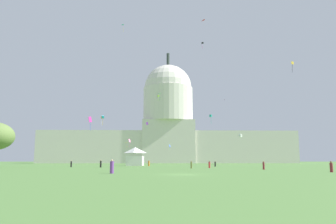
{
  "coord_description": "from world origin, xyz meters",
  "views": [
    {
      "loc": [
        -3.06,
        -38.3,
        1.62
      ],
      "look_at": [
        1.92,
        99.47,
        22.0
      ],
      "focal_mm": 35.02,
      "sensor_mm": 36.0,
      "label": 1
    }
  ],
  "objects": [
    {
      "name": "person_red_deep_crowd",
      "position": [
        8.21,
        31.26,
        0.7
      ],
      "size": [
        0.46,
        0.46,
        1.53
      ],
      "rotation": [
        0.0,
        0.0,
        2.91
      ],
      "color": "red",
      "rests_on": "ground_plane"
    },
    {
      "name": "capitol_building",
      "position": [
        3.9,
        153.46,
        20.1
      ],
      "size": [
        145.7,
        29.17,
        66.03
      ],
      "color": "beige",
      "rests_on": "ground_plane"
    },
    {
      "name": "event_tent",
      "position": [
        -9.37,
        61.62,
        2.73
      ],
      "size": [
        5.46,
        5.41,
        5.53
      ],
      "rotation": [
        0.0,
        0.0,
        -0.09
      ],
      "color": "white",
      "rests_on": "ground_plane"
    },
    {
      "name": "kite_white_low",
      "position": [
        27.64,
        79.91,
        10.54
      ],
      "size": [
        1.33,
        1.31,
        1.25
      ],
      "rotation": [
        0.0,
        0.0,
        2.17
      ],
      "color": "white"
    },
    {
      "name": "kite_green_mid",
      "position": [
        -1.91,
        78.37,
        25.29
      ],
      "size": [
        1.37,
        0.82,
        2.33
      ],
      "rotation": [
        0.0,
        0.0,
        0.01
      ],
      "color": "green"
    },
    {
      "name": "kite_turquoise_high",
      "position": [
        -15.49,
        79.52,
        51.55
      ],
      "size": [
        1.33,
        1.3,
        2.35
      ],
      "rotation": [
        0.0,
        0.0,
        2.46
      ],
      "color": "teal"
    },
    {
      "name": "kite_lime_mid",
      "position": [
        -2.23,
        99.22,
        28.82
      ],
      "size": [
        0.9,
        0.88,
        2.55
      ],
      "rotation": [
        0.0,
        0.0,
        5.05
      ],
      "color": "#8CD133"
    },
    {
      "name": "kite_black_high",
      "position": [
        19.7,
        117.01,
        59.06
      ],
      "size": [
        1.12,
        0.61,
        3.61
      ],
      "rotation": [
        0.0,
        0.0,
        1.92
      ],
      "color": "black"
    },
    {
      "name": "kite_blue_low",
      "position": [
        3.77,
        126.47,
        8.69
      ],
      "size": [
        0.87,
        0.82,
        2.53
      ],
      "rotation": [
        0.0,
        0.0,
        3.04
      ],
      "color": "blue"
    },
    {
      "name": "kite_cyan_low",
      "position": [
        -19.19,
        60.26,
        14.52
      ],
      "size": [
        0.87,
        0.92,
        3.03
      ],
      "rotation": [
        0.0,
        0.0,
        0.19
      ],
      "color": "#33BCDB"
    },
    {
      "name": "person_black_front_center",
      "position": [
        -23.35,
        41.72,
        0.74
      ],
      "size": [
        0.49,
        0.49,
        1.62
      ],
      "rotation": [
        0.0,
        0.0,
        2.22
      ],
      "color": "black",
      "rests_on": "ground_plane"
    },
    {
      "name": "person_purple_back_left",
      "position": [
        -8.55,
        3.17,
        0.78
      ],
      "size": [
        0.49,
        0.49,
        1.73
      ],
      "rotation": [
        0.0,
        0.0,
        1.55
      ],
      "color": "#703D93",
      "rests_on": "ground_plane"
    },
    {
      "name": "kite_gold_mid",
      "position": [
        36.17,
        51.69,
        29.15
      ],
      "size": [
        0.91,
        0.59,
        3.18
      ],
      "rotation": [
        0.0,
        0.0,
        2.88
      ],
      "color": "gold"
    },
    {
      "name": "kite_magenta_low",
      "position": [
        -19.54,
        43.33,
        11.51
      ],
      "size": [
        0.8,
        0.93,
        3.61
      ],
      "rotation": [
        0.0,
        0.0,
        0.17
      ],
      "color": "#D1339E"
    },
    {
      "name": "kite_pink_low",
      "position": [
        -14.28,
        100.33,
        9.65
      ],
      "size": [
        0.95,
        1.22,
        3.62
      ],
      "rotation": [
        0.0,
        0.0,
        0.19
      ],
      "color": "pink"
    },
    {
      "name": "ground_plane",
      "position": [
        0.0,
        0.0,
        0.0
      ],
      "size": [
        800.0,
        800.0,
        0.0
      ],
      "primitive_type": "plane",
      "color": "#4C7538"
    },
    {
      "name": "kite_yellow_low",
      "position": [
        -16.5,
        115.9,
        9.45
      ],
      "size": [
        1.6,
        1.82,
        2.34
      ],
      "rotation": [
        0.0,
        0.0,
        2.16
      ],
      "color": "yellow"
    },
    {
      "name": "kite_violet_mid_b",
      "position": [
        26.94,
        104.31,
        27.97
      ],
      "size": [
        0.79,
        1.36,
        0.28
      ],
      "rotation": [
        0.0,
        0.0,
        4.53
      ],
      "color": "purple"
    },
    {
      "name": "kite_red_high",
      "position": [
        10.28,
        47.75,
        40.06
      ],
      "size": [
        0.95,
        1.38,
        0.24
      ],
      "rotation": [
        0.0,
        0.0,
        1.94
      ],
      "color": "red"
    },
    {
      "name": "kite_orange_mid",
      "position": [
        -28.18,
        111.65,
        20.54
      ],
      "size": [
        0.79,
        0.48,
        4.04
      ],
      "rotation": [
        0.0,
        0.0,
        5.31
      ],
      "color": "orange"
    },
    {
      "name": "person_black_aisle_center",
      "position": [
        12.49,
        48.31,
        0.67
      ],
      "size": [
        0.39,
        0.39,
        1.47
      ],
      "rotation": [
        0.0,
        0.0,
        4.68
      ],
      "color": "black",
      "rests_on": "ground_plane"
    },
    {
      "name": "kite_violet_mid",
      "position": [
        -7.58,
        123.8,
        19.79
      ],
      "size": [
        1.13,
        0.24,
        1.53
      ],
      "rotation": [
        0.0,
        0.0,
        2.36
      ],
      "color": "purple"
    },
    {
      "name": "person_maroon_mid_left",
      "position": [
        20.94,
        6.27,
        0.69
      ],
      "size": [
        0.57,
        0.57,
        1.53
      ],
      "rotation": [
        0.0,
        0.0,
        0.68
      ],
      "color": "maroon",
      "rests_on": "ground_plane"
    },
    {
      "name": "person_maroon_mid_center",
      "position": [
        16.0,
        19.75,
        0.7
      ],
      "size": [
        0.49,
        0.49,
        1.52
      ],
      "rotation": [
        0.0,
        0.0,
        5.45
      ],
      "color": "maroon",
      "rests_on": "ground_plane"
    },
    {
      "name": "kite_turquoise_mid",
      "position": [
        17.78,
        85.23,
        18.46
      ],
      "size": [
        1.11,
        1.11,
        3.5
      ],
      "rotation": [
        0.0,
        0.0,
        5.71
      ],
      "color": "teal"
    },
    {
      "name": "person_orange_back_right",
      "position": [
        -5.1,
        56.34,
        0.74
      ],
      "size": [
        0.65,
        0.65,
        1.65
      ],
      "rotation": [
        0.0,
        0.0,
        3.95
      ],
      "color": "orange",
      "rests_on": "ground_plane"
    },
    {
      "name": "person_black_lawn_far_right",
      "position": [
        -15.78,
        38.42,
        0.79
      ],
      "size": [
        0.54,
        0.54,
        1.72
      ],
      "rotation": [
        0.0,
        0.0,
        5.29
      ],
      "color": "black",
      "rests_on": "ground_plane"
    },
    {
      "name": "person_olive_near_tent",
      "position": [
        4.03,
        28.02,
        0.72
      ],
      "size": [
        0.45,
        0.45,
        1.54
      ],
      "rotation": [
        0.0,
        0.0,
        0.6
      ],
      "color": "olive",
      "rests_on": "ground_plane"
    }
  ]
}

